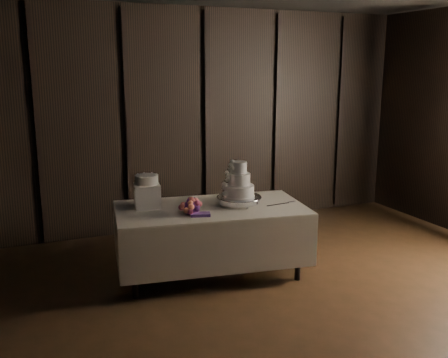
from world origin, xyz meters
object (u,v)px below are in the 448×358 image
display_table (211,238)px  small_cake (147,180)px  wedding_cake (237,183)px  box_pedestal (147,196)px  bouquet (192,207)px  cake_stand (239,201)px

display_table → small_cake: bearing=166.4°
wedding_cake → box_pedestal: size_ratio=1.47×
wedding_cake → small_cake: 0.95m
bouquet → box_pedestal: (-0.36, 0.39, 0.06)m
display_table → box_pedestal: bearing=166.4°
small_cake → wedding_cake: bearing=-18.5°
display_table → wedding_cake: 0.65m
cake_stand → display_table: bearing=172.8°
display_table → wedding_cake: bearing=-3.0°
cake_stand → box_pedestal: 0.98m
cake_stand → box_pedestal: box_pedestal is taller
bouquet → display_table: bearing=29.0°
cake_stand → wedding_cake: bearing=-150.3°
cake_stand → box_pedestal: size_ratio=1.86×
display_table → box_pedestal: 0.82m
display_table → small_cake: (-0.62, 0.25, 0.64)m
box_pedestal → bouquet: bearing=-47.9°
wedding_cake → box_pedestal: bearing=175.6°
display_table → bouquet: 0.51m
display_table → cake_stand: bearing=0.9°
display_table → wedding_cake: (0.28, -0.06, 0.58)m
cake_stand → small_cake: small_cake is taller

